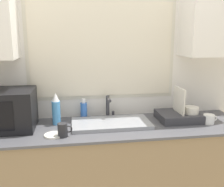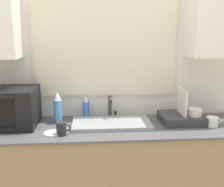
# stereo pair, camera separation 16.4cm
# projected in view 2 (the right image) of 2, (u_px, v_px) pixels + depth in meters

# --- Properties ---
(countertop) EXTENTS (2.34, 0.62, 0.88)m
(countertop) POSITION_uv_depth(u_px,v_px,m) (108.00, 174.00, 2.25)
(countertop) COLOR #8C7251
(countertop) RESTS_ON ground_plane
(wall_back) EXTENTS (6.00, 0.38, 2.60)m
(wall_back) POSITION_uv_depth(u_px,v_px,m) (105.00, 62.00, 2.32)
(wall_back) COLOR silver
(wall_back) RESTS_ON ground_plane
(sink_basin) EXTENTS (0.64, 0.33, 0.03)m
(sink_basin) POSITION_uv_depth(u_px,v_px,m) (112.00, 123.00, 2.17)
(sink_basin) COLOR gray
(sink_basin) RESTS_ON countertop
(faucet) EXTENTS (0.08, 0.15, 0.20)m
(faucet) POSITION_uv_depth(u_px,v_px,m) (111.00, 105.00, 2.32)
(faucet) COLOR #333338
(faucet) RESTS_ON countertop
(microwave) EXTENTS (0.50, 0.37, 0.31)m
(microwave) POSITION_uv_depth(u_px,v_px,m) (5.00, 107.00, 2.12)
(microwave) COLOR black
(microwave) RESTS_ON countertop
(dish_rack) EXTENTS (0.35, 0.30, 0.29)m
(dish_rack) POSITION_uv_depth(u_px,v_px,m) (182.00, 116.00, 2.23)
(dish_rack) COLOR #333338
(dish_rack) RESTS_ON countertop
(spray_bottle) EXTENTS (0.07, 0.07, 0.27)m
(spray_bottle) POSITION_uv_depth(u_px,v_px,m) (58.00, 108.00, 2.20)
(spray_bottle) COLOR #4C99D8
(spray_bottle) RESTS_ON countertop
(soap_bottle) EXTENTS (0.06, 0.06, 0.18)m
(soap_bottle) POSITION_uv_depth(u_px,v_px,m) (86.00, 110.00, 2.34)
(soap_bottle) COLOR blue
(soap_bottle) RESTS_ON countertop
(mug_near_sink) EXTENTS (0.11, 0.07, 0.10)m
(mug_near_sink) POSITION_uv_depth(u_px,v_px,m) (62.00, 129.00, 1.94)
(mug_near_sink) COLOR #262628
(mug_near_sink) RESTS_ON countertop
(mug_by_rack) EXTENTS (0.12, 0.09, 0.08)m
(mug_by_rack) POSITION_uv_depth(u_px,v_px,m) (212.00, 122.00, 2.13)
(mug_by_rack) COLOR white
(mug_by_rack) RESTS_ON countertop
(small_plate) EXTENTS (0.15, 0.15, 0.01)m
(small_plate) POSITION_uv_depth(u_px,v_px,m) (53.00, 133.00, 1.97)
(small_plate) COLOR silver
(small_plate) RESTS_ON countertop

